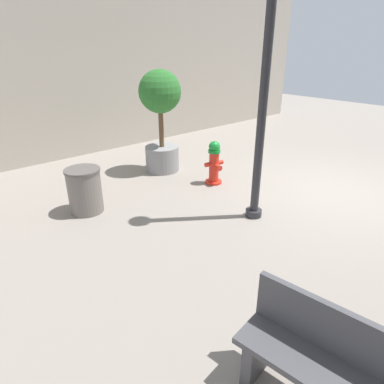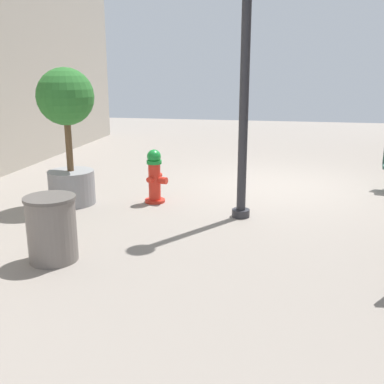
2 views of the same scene
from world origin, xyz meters
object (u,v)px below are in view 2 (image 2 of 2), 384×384
planter_tree (67,125)px  trash_bin (52,229)px  fire_hydrant (155,176)px  street_lamp (246,36)px

planter_tree → trash_bin: planter_tree is taller
fire_hydrant → planter_tree: size_ratio=0.41×
fire_hydrant → planter_tree: planter_tree is taller
planter_tree → trash_bin: size_ratio=2.84×
fire_hydrant → planter_tree: (1.38, 0.35, 0.89)m
street_lamp → trash_bin: street_lamp is taller
fire_hydrant → planter_tree: 1.68m
planter_tree → street_lamp: street_lamp is taller
fire_hydrant → trash_bin: size_ratio=1.16×
street_lamp → trash_bin: (2.10, 2.11, -2.30)m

